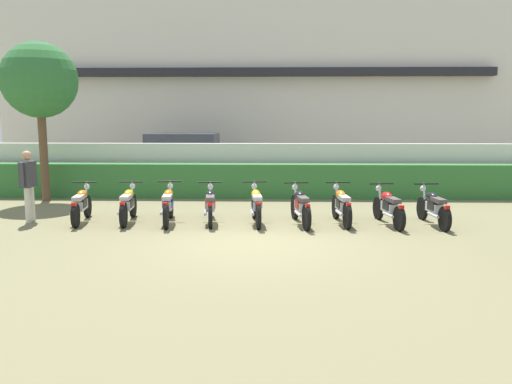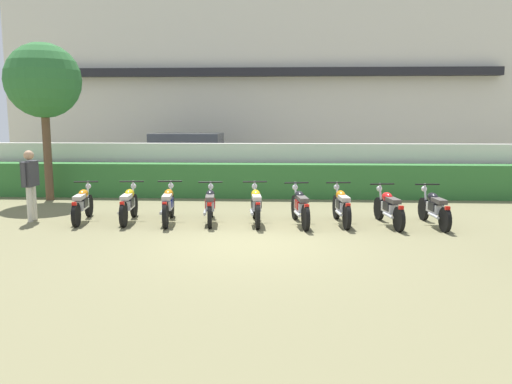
% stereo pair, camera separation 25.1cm
% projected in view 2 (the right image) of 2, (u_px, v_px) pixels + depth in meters
% --- Properties ---
extents(ground, '(60.00, 60.00, 0.00)m').
position_uv_depth(ground, '(251.00, 243.00, 10.50)').
color(ground, olive).
extents(building, '(23.87, 6.50, 8.41)m').
position_uv_depth(building, '(270.00, 83.00, 25.75)').
color(building, beige).
rests_on(building, ground).
extents(compound_wall, '(22.68, 0.30, 1.67)m').
position_uv_depth(compound_wall, '(263.00, 169.00, 16.97)').
color(compound_wall, silver).
rests_on(compound_wall, ground).
extents(hedge_row, '(18.14, 0.70, 1.07)m').
position_uv_depth(hedge_row, '(262.00, 181.00, 16.32)').
color(hedge_row, '#337033').
rests_on(hedge_row, ground).
extents(parked_car, '(4.55, 2.17, 1.89)m').
position_uv_depth(parked_car, '(191.00, 158.00, 20.26)').
color(parked_car, black).
rests_on(parked_car, ground).
extents(tree_near_inspector, '(2.23, 2.23, 4.73)m').
position_uv_depth(tree_near_inspector, '(43.00, 81.00, 15.36)').
color(tree_near_inspector, brown).
rests_on(tree_near_inspector, ground).
extents(motorcycle_in_row_0, '(0.60, 1.83, 0.94)m').
position_uv_depth(motorcycle_in_row_0, '(82.00, 204.00, 12.58)').
color(motorcycle_in_row_0, black).
rests_on(motorcycle_in_row_0, ground).
extents(motorcycle_in_row_1, '(0.60, 1.84, 0.95)m').
position_uv_depth(motorcycle_in_row_1, '(129.00, 204.00, 12.55)').
color(motorcycle_in_row_1, black).
rests_on(motorcycle_in_row_1, ground).
extents(motorcycle_in_row_2, '(0.60, 1.94, 0.97)m').
position_uv_depth(motorcycle_in_row_2, '(168.00, 204.00, 12.44)').
color(motorcycle_in_row_2, black).
rests_on(motorcycle_in_row_2, ground).
extents(motorcycle_in_row_3, '(0.60, 1.86, 0.95)m').
position_uv_depth(motorcycle_in_row_3, '(210.00, 205.00, 12.48)').
color(motorcycle_in_row_3, black).
rests_on(motorcycle_in_row_3, ground).
extents(motorcycle_in_row_4, '(0.60, 1.89, 0.97)m').
position_uv_depth(motorcycle_in_row_4, '(256.00, 205.00, 12.37)').
color(motorcycle_in_row_4, black).
rests_on(motorcycle_in_row_4, ground).
extents(motorcycle_in_row_5, '(0.60, 1.93, 0.96)m').
position_uv_depth(motorcycle_in_row_5, '(300.00, 206.00, 12.21)').
color(motorcycle_in_row_5, black).
rests_on(motorcycle_in_row_5, ground).
extents(motorcycle_in_row_6, '(0.60, 1.83, 0.96)m').
position_uv_depth(motorcycle_in_row_6, '(341.00, 206.00, 12.30)').
color(motorcycle_in_row_6, black).
rests_on(motorcycle_in_row_6, ground).
extents(motorcycle_in_row_7, '(0.60, 1.90, 0.94)m').
position_uv_depth(motorcycle_in_row_7, '(389.00, 207.00, 12.14)').
color(motorcycle_in_row_7, black).
rests_on(motorcycle_in_row_7, ground).
extents(motorcycle_in_row_8, '(0.60, 1.90, 0.94)m').
position_uv_depth(motorcycle_in_row_8, '(434.00, 208.00, 12.08)').
color(motorcycle_in_row_8, black).
rests_on(motorcycle_in_row_8, ground).
extents(inspector_person, '(0.23, 0.69, 1.74)m').
position_uv_depth(inspector_person, '(30.00, 179.00, 12.58)').
color(inspector_person, beige).
rests_on(inspector_person, ground).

